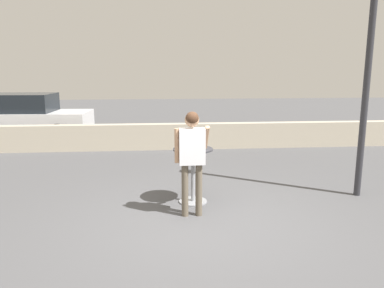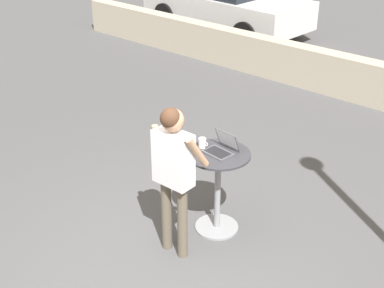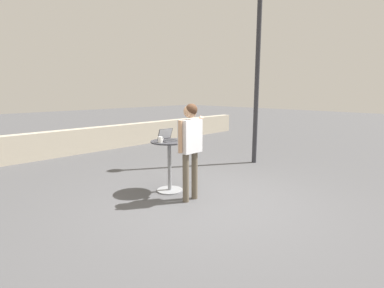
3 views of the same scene
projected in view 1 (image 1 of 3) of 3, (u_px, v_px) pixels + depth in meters
ground_plane at (202, 222)px, 5.86m from camera, size 50.00×50.00×0.00m
pavement_kerb at (180, 136)px, 11.25m from camera, size 15.53×0.35×0.76m
cafe_table at (193, 169)px, 6.65m from camera, size 0.71×0.71×0.99m
laptop at (193, 145)px, 6.60m from camera, size 0.33×0.33×0.23m
coffee_mug at (180, 146)px, 6.54m from camera, size 0.12×0.09×0.11m
standing_person at (192, 150)px, 5.93m from camera, size 0.55×0.38×1.72m
parked_car_near_street at (23, 116)px, 12.61m from camera, size 4.33×2.02×1.56m
street_lamp at (373, 19)px, 6.51m from camera, size 0.32×0.32×5.11m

